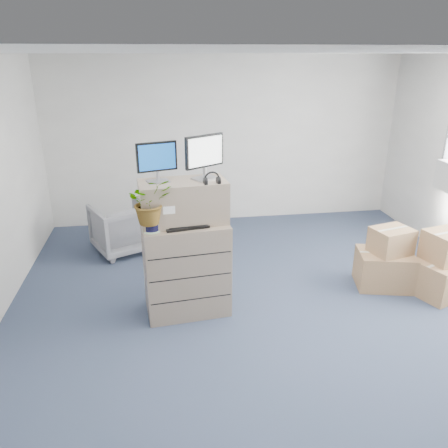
{
  "coord_description": "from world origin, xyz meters",
  "views": [
    {
      "loc": [
        -1.15,
        -3.86,
        2.79
      ],
      "look_at": [
        -0.5,
        0.4,
        1.11
      ],
      "focal_mm": 35.0,
      "sensor_mm": 36.0,
      "label": 1
    }
  ],
  "objects_px": {
    "monitor_right": "(205,155)",
    "keyboard": "(187,226)",
    "monitor_left": "(157,160)",
    "potted_plant": "(150,207)",
    "water_bottle": "(189,210)",
    "office_chair": "(122,226)",
    "filing_cabinet_lower": "(186,268)"
  },
  "relations": [
    {
      "from": "monitor_right",
      "to": "potted_plant",
      "type": "height_order",
      "value": "monitor_right"
    },
    {
      "from": "filing_cabinet_lower",
      "to": "monitor_left",
      "type": "bearing_deg",
      "value": 162.92
    },
    {
      "from": "keyboard",
      "to": "office_chair",
      "type": "distance_m",
      "value": 2.2
    },
    {
      "from": "potted_plant",
      "to": "office_chair",
      "type": "height_order",
      "value": "potted_plant"
    },
    {
      "from": "filing_cabinet_lower",
      "to": "water_bottle",
      "type": "bearing_deg",
      "value": 50.91
    },
    {
      "from": "water_bottle",
      "to": "potted_plant",
      "type": "xyz_separation_m",
      "value": [
        -0.4,
        -0.24,
        0.14
      ]
    },
    {
      "from": "keyboard",
      "to": "water_bottle",
      "type": "bearing_deg",
      "value": 68.32
    },
    {
      "from": "monitor_left",
      "to": "monitor_right",
      "type": "relative_size",
      "value": 0.89
    },
    {
      "from": "water_bottle",
      "to": "office_chair",
      "type": "height_order",
      "value": "water_bottle"
    },
    {
      "from": "monitor_left",
      "to": "water_bottle",
      "type": "height_order",
      "value": "monitor_left"
    },
    {
      "from": "filing_cabinet_lower",
      "to": "water_bottle",
      "type": "xyz_separation_m",
      "value": [
        0.05,
        0.08,
        0.67
      ]
    },
    {
      "from": "filing_cabinet_lower",
      "to": "monitor_left",
      "type": "relative_size",
      "value": 2.56
    },
    {
      "from": "monitor_left",
      "to": "keyboard",
      "type": "height_order",
      "value": "monitor_left"
    },
    {
      "from": "water_bottle",
      "to": "filing_cabinet_lower",
      "type": "bearing_deg",
      "value": -123.17
    },
    {
      "from": "monitor_right",
      "to": "keyboard",
      "type": "relative_size",
      "value": 1.02
    },
    {
      "from": "water_bottle",
      "to": "office_chair",
      "type": "bearing_deg",
      "value": 117.61
    },
    {
      "from": "keyboard",
      "to": "water_bottle",
      "type": "height_order",
      "value": "water_bottle"
    },
    {
      "from": "monitor_left",
      "to": "potted_plant",
      "type": "distance_m",
      "value": 0.49
    },
    {
      "from": "water_bottle",
      "to": "potted_plant",
      "type": "height_order",
      "value": "potted_plant"
    },
    {
      "from": "monitor_right",
      "to": "potted_plant",
      "type": "distance_m",
      "value": 0.8
    },
    {
      "from": "monitor_right",
      "to": "filing_cabinet_lower",
      "type": "bearing_deg",
      "value": 170.51
    },
    {
      "from": "monitor_left",
      "to": "office_chair",
      "type": "bearing_deg",
      "value": 92.11
    },
    {
      "from": "monitor_left",
      "to": "water_bottle",
      "type": "relative_size",
      "value": 1.66
    },
    {
      "from": "filing_cabinet_lower",
      "to": "monitor_right",
      "type": "height_order",
      "value": "monitor_right"
    },
    {
      "from": "water_bottle",
      "to": "office_chair",
      "type": "relative_size",
      "value": 0.32
    },
    {
      "from": "monitor_left",
      "to": "keyboard",
      "type": "relative_size",
      "value": 0.91
    },
    {
      "from": "monitor_left",
      "to": "keyboard",
      "type": "distance_m",
      "value": 0.76
    },
    {
      "from": "monitor_left",
      "to": "filing_cabinet_lower",
      "type": "bearing_deg",
      "value": -27.61
    },
    {
      "from": "monitor_left",
      "to": "office_chair",
      "type": "height_order",
      "value": "monitor_left"
    },
    {
      "from": "filing_cabinet_lower",
      "to": "keyboard",
      "type": "distance_m",
      "value": 0.56
    },
    {
      "from": "potted_plant",
      "to": "office_chair",
      "type": "xyz_separation_m",
      "value": [
        -0.49,
        1.95,
        -0.94
      ]
    },
    {
      "from": "monitor_right",
      "to": "keyboard",
      "type": "bearing_deg",
      "value": -168.15
    }
  ]
}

